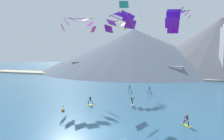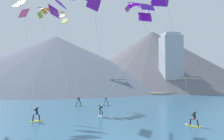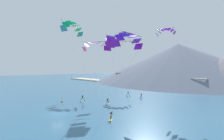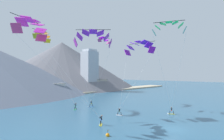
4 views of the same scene
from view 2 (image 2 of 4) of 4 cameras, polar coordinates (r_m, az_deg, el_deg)
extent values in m
cube|color=#33B266|center=(41.40, -8.74, -9.20)|extent=(1.40, 1.24, 0.07)
cylinder|color=#14232D|center=(41.12, -9.19, -8.67)|extent=(0.27, 0.25, 0.76)
cylinder|color=#14232D|center=(41.59, -8.30, -8.61)|extent=(0.27, 0.25, 0.76)
cube|color=#33B266|center=(41.31, -8.74, -8.07)|extent=(0.39, 0.40, 0.12)
cylinder|color=#14232D|center=(41.20, -8.65, -7.61)|extent=(0.45, 0.48, 0.64)
cylinder|color=#14232D|center=(41.19, -8.87, -7.36)|extent=(0.40, 0.48, 0.42)
cylinder|color=#14232D|center=(41.34, -8.59, -7.34)|extent=(0.40, 0.48, 0.42)
cylinder|color=black|center=(41.41, -8.88, -7.38)|extent=(0.43, 0.35, 0.03)
sphere|color=brown|center=(41.04, -8.51, -7.09)|extent=(0.23, 0.23, 0.23)
cone|color=white|center=(41.91, -7.78, -9.04)|extent=(0.46, 0.47, 0.36)
cube|color=white|center=(29.45, -2.85, -11.94)|extent=(0.85, 1.51, 0.07)
cylinder|color=black|center=(29.76, -3.13, -11.11)|extent=(0.18, 0.26, 0.70)
cylinder|color=black|center=(29.03, -2.55, -11.33)|extent=(0.18, 0.26, 0.70)
cube|color=#33B266|center=(29.34, -2.84, -10.48)|extent=(0.34, 0.30, 0.12)
cylinder|color=black|center=(29.26, -3.03, -9.87)|extent=(0.46, 0.32, 0.59)
cylinder|color=black|center=(29.38, -2.93, -9.52)|extent=(0.50, 0.23, 0.38)
cylinder|color=black|center=(29.17, -2.77, -9.57)|extent=(0.50, 0.23, 0.38)
cylinder|color=black|center=(29.35, -2.52, -9.58)|extent=(0.19, 0.51, 0.03)
sphere|color=brown|center=(29.16, -3.33, -9.20)|extent=(0.21, 0.21, 0.21)
cone|color=white|center=(28.65, -2.19, -12.08)|extent=(0.43, 0.39, 0.36)
cube|color=#337FDB|center=(41.60, -1.55, -9.20)|extent=(1.48, 1.07, 0.07)
cylinder|color=black|center=(41.41, -1.04, -8.67)|extent=(0.28, 0.23, 0.74)
cylinder|color=black|center=(41.71, -2.06, -8.63)|extent=(0.28, 0.23, 0.74)
cube|color=yellow|center=(41.52, -1.55, -8.09)|extent=(0.36, 0.39, 0.12)
cylinder|color=black|center=(41.57, -1.50, -7.62)|extent=(0.39, 0.47, 0.63)
cylinder|color=black|center=(41.42, -1.39, -7.39)|extent=(0.33, 0.51, 0.41)
cylinder|color=black|center=(41.51, -1.71, -7.38)|extent=(0.33, 0.51, 0.41)
cylinder|color=black|center=(41.30, -1.65, -7.44)|extent=(0.47, 0.27, 0.03)
sphere|color=tan|center=(41.68, -1.42, -7.07)|extent=(0.23, 0.23, 0.23)
cone|color=white|center=(41.94, -2.66, -9.06)|extent=(0.43, 0.46, 0.36)
cube|color=yellow|center=(24.70, 20.66, -13.61)|extent=(1.21, 1.42, 0.07)
cylinder|color=black|center=(24.46, 21.50, -12.80)|extent=(0.23, 0.26, 0.70)
cylinder|color=black|center=(24.80, 19.80, -12.68)|extent=(0.23, 0.26, 0.70)
cube|color=red|center=(24.56, 20.63, -11.86)|extent=(0.37, 0.35, 0.12)
cylinder|color=black|center=(24.61, 20.73, -11.08)|extent=(0.47, 0.43, 0.59)
cylinder|color=black|center=(24.45, 20.87, -10.74)|extent=(0.45, 0.36, 0.38)
cylinder|color=black|center=(24.55, 20.38, -10.72)|extent=(0.45, 0.36, 0.38)
cylinder|color=black|center=(24.34, 20.44, -10.85)|extent=(0.34, 0.44, 0.03)
sphere|color=#9E7051|center=(24.72, 20.90, -10.22)|extent=(0.21, 0.21, 0.21)
cone|color=white|center=(25.07, 18.82, -13.31)|extent=(0.47, 0.46, 0.36)
cube|color=yellow|center=(27.34, -19.20, -12.53)|extent=(1.33, 1.33, 0.07)
cylinder|color=black|center=(27.06, -19.90, -11.74)|extent=(0.27, 0.27, 0.77)
cylinder|color=black|center=(27.49, -18.47, -11.61)|extent=(0.27, 0.27, 0.77)
cube|color=blue|center=(27.21, -19.17, -10.80)|extent=(0.40, 0.40, 0.12)
cylinder|color=black|center=(27.09, -19.06, -10.10)|extent=(0.45, 0.45, 0.66)
cylinder|color=black|center=(27.08, -19.40, -9.70)|extent=(0.45, 0.46, 0.42)
cylinder|color=black|center=(27.22, -18.94, -9.67)|extent=(0.45, 0.46, 0.42)
cylinder|color=black|center=(27.30, -19.38, -9.71)|extent=(0.39, 0.39, 0.03)
sphere|color=#9E7051|center=(26.93, -18.90, -9.26)|extent=(0.24, 0.24, 0.24)
cone|color=white|center=(27.80, -17.65, -12.25)|extent=(0.47, 0.47, 0.36)
cube|color=#A3A91B|center=(48.62, -18.27, 13.46)|extent=(1.50, 1.85, 1.29)
cube|color=orange|center=(49.15, -17.36, 14.42)|extent=(1.79, 2.03, 1.09)
cube|color=orange|center=(49.78, -16.21, 14.93)|extent=(1.99, 2.12, 0.76)
cube|color=orange|center=(50.44, -14.97, 14.94)|extent=(2.07, 2.12, 0.34)
cube|color=orange|center=(51.03, -13.80, 14.46)|extent=(2.08, 2.04, 0.76)
cube|color=orange|center=(51.49, -12.86, 13.57)|extent=(1.99, 1.87, 1.09)
cube|color=#A3A91B|center=(51.77, -12.22, 12.39)|extent=(1.78, 1.63, 1.29)
cylinder|color=black|center=(51.07, -15.44, 14.83)|extent=(5.32, 3.53, 0.10)
cylinder|color=silver|center=(44.05, -14.07, 3.54)|extent=(8.26, 4.51, 16.26)
cylinder|color=silver|center=(45.96, -10.63, 3.26)|extent=(3.24, 8.82, 16.26)
cube|color=purple|center=(35.15, 8.62, 13.53)|extent=(2.09, 0.90, 1.57)
cube|color=#6015CB|center=(34.72, 9.16, 15.88)|extent=(2.10, 1.32, 1.31)
cube|color=purple|center=(28.40, 12.45, 17.54)|extent=(2.08, 1.00, 1.57)
cylinder|color=silver|center=(31.54, 3.41, 2.37)|extent=(6.85, 3.76, 12.61)
cylinder|color=silver|center=(27.66, 4.69, 3.07)|extent=(6.65, 4.20, 12.61)
cube|color=#881A95|center=(32.74, -4.81, 16.94)|extent=(2.22, 2.08, 1.78)
cube|color=purple|center=(37.33, -13.60, 16.73)|extent=(2.16, 2.77, 1.59)
cube|color=#881A95|center=(37.30, -14.89, 14.55)|extent=(1.64, 2.49, 1.78)
cylinder|color=silver|center=(36.04, -2.94, 2.71)|extent=(2.65, 10.41, 13.66)
cylinder|color=silver|center=(38.30, -8.03, 2.42)|extent=(9.14, 5.70, 13.66)
cylinder|color=silver|center=(20.47, 16.05, 8.50)|extent=(6.31, 5.90, 14.94)
cylinder|color=silver|center=(22.46, 10.70, 7.45)|extent=(8.61, 0.71, 14.94)
cube|color=#EA2DCF|center=(42.17, -23.10, 15.56)|extent=(2.51, 2.27, 1.56)
cube|color=#C43270|center=(42.36, -22.06, 13.61)|extent=(2.19, 1.90, 1.77)
cylinder|color=silver|center=(34.21, -20.86, 3.85)|extent=(4.93, 13.12, 14.39)
cube|color=#A13F80|center=(47.95, 9.27, 14.81)|extent=(0.82, 1.32, 0.92)
cube|color=#BD0EEC|center=(47.91, 8.57, 15.68)|extent=(1.04, 1.36, 0.75)
cube|color=#BD0EEC|center=(47.70, 7.65, 16.31)|extent=(1.18, 1.38, 0.50)
cube|color=#BD0EEC|center=(47.36, 6.63, 16.64)|extent=(1.21, 1.39, 0.20)
cube|color=#BD0EEC|center=(46.92, 5.60, 16.63)|extent=(1.22, 1.38, 0.50)
cube|color=#BD0EEC|center=(46.42, 4.68, 16.26)|extent=(1.13, 1.35, 0.75)
cube|color=#A13F80|center=(45.91, 3.97, 15.58)|extent=(0.95, 1.30, 0.92)
cylinder|color=black|center=(46.92, 6.94, 16.88)|extent=(4.83, 0.91, 0.10)
cube|color=#BCAD8E|center=(73.15, -6.08, -6.08)|extent=(180.00, 10.00, 0.70)
cube|color=silver|center=(75.44, 1.22, -4.43)|extent=(5.39, 6.73, 4.80)
cube|color=#9D9992|center=(75.40, 1.22, -2.50)|extent=(5.60, 7.00, 0.30)
cube|color=#B7AD9E|center=(86.12, 19.22, -3.72)|extent=(7.35, 5.46, 5.82)
cube|color=gray|center=(86.10, 19.19, -1.68)|extent=(7.64, 5.68, 0.30)
cube|color=silver|center=(80.52, -23.71, -3.62)|extent=(8.67, 7.00, 6.15)
cube|color=#9D9992|center=(80.51, -23.67, -1.33)|extent=(9.01, 7.28, 0.30)
cube|color=#A8ADB7|center=(84.55, 15.12, 1.39)|extent=(7.00, 7.00, 21.13)
cube|color=silver|center=(86.04, 15.03, 8.83)|extent=(5.60, 5.60, 1.20)
cone|color=slate|center=(124.20, 10.49, 2.65)|extent=(103.52, 103.52, 32.14)
cone|color=slate|center=(124.55, -18.99, 0.96)|extent=(81.81, 81.81, 24.46)
cone|color=slate|center=(116.02, -14.53, 1.89)|extent=(120.36, 120.36, 27.45)
camera|label=1|loc=(10.80, 104.02, 26.97)|focal=28.00mm
camera|label=3|loc=(31.19, 76.99, 7.70)|focal=24.00mm
camera|label=4|loc=(26.42, -89.56, 8.83)|focal=28.00mm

